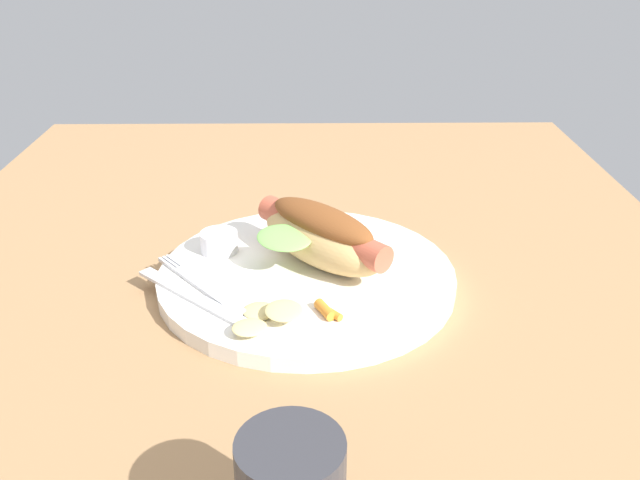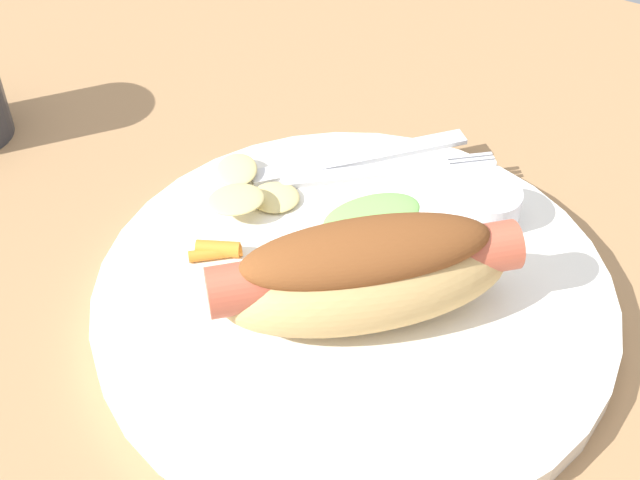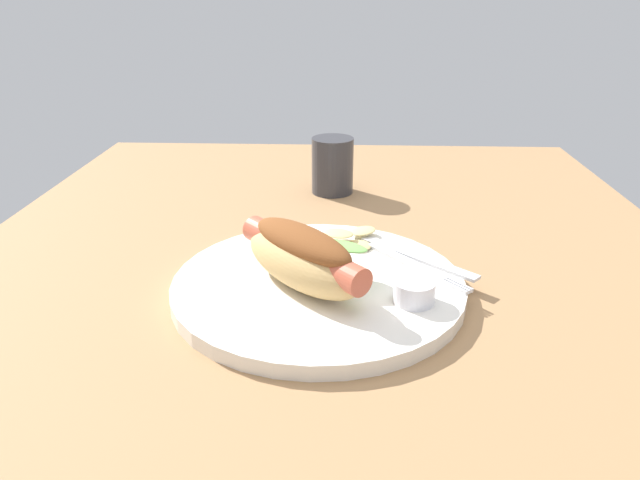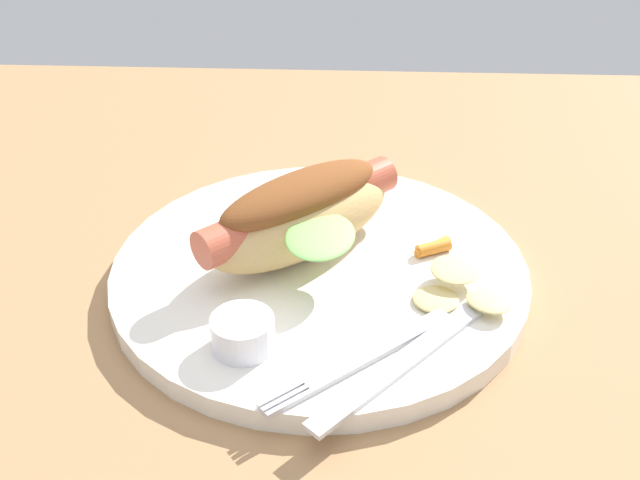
{
  "view_description": "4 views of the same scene",
  "coord_description": "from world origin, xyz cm",
  "px_view_note": "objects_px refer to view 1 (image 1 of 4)",
  "views": [
    {
      "loc": [
        -59.81,
        -1.31,
        35.82
      ],
      "look_at": [
        2.93,
        -2.12,
        4.72
      ],
      "focal_mm": 38.35,
      "sensor_mm": 36.0,
      "label": 1
    },
    {
      "loc": [
        18.37,
        -32.46,
        38.86
      ],
      "look_at": [
        0.35,
        -1.49,
        5.15
      ],
      "focal_mm": 49.14,
      "sensor_mm": 36.0,
      "label": 2
    },
    {
      "loc": [
        57.07,
        1.78,
        30.21
      ],
      "look_at": [
        2.33,
        -0.54,
        6.15
      ],
      "focal_mm": 32.94,
      "sensor_mm": 36.0,
      "label": 3
    },
    {
      "loc": [
        -0.4,
        45.2,
        33.65
      ],
      "look_at": [
        1.73,
        0.79,
        4.64
      ],
      "focal_mm": 42.44,
      "sensor_mm": 36.0,
      "label": 4
    }
  ],
  "objects_px": {
    "hot_dog": "(321,235)",
    "chips_pile": "(266,315)",
    "sauce_ramekin": "(219,242)",
    "knife": "(193,297)",
    "fork": "(202,285)",
    "carrot_garnish": "(326,310)",
    "plate": "(307,277)"
  },
  "relations": [
    {
      "from": "chips_pile",
      "to": "carrot_garnish",
      "type": "bearing_deg",
      "value": -76.86
    },
    {
      "from": "knife",
      "to": "plate",
      "type": "bearing_deg",
      "value": -111.31
    },
    {
      "from": "sauce_ramekin",
      "to": "carrot_garnish",
      "type": "xyz_separation_m",
      "value": [
        -0.13,
        -0.11,
        -0.01
      ]
    },
    {
      "from": "sauce_ramekin",
      "to": "chips_pile",
      "type": "distance_m",
      "value": 0.15
    },
    {
      "from": "knife",
      "to": "carrot_garnish",
      "type": "height_order",
      "value": "carrot_garnish"
    },
    {
      "from": "chips_pile",
      "to": "carrot_garnish",
      "type": "relative_size",
      "value": 2.59
    },
    {
      "from": "sauce_ramekin",
      "to": "carrot_garnish",
      "type": "distance_m",
      "value": 0.17
    },
    {
      "from": "fork",
      "to": "carrot_garnish",
      "type": "xyz_separation_m",
      "value": [
        -0.05,
        -0.12,
        0.0
      ]
    },
    {
      "from": "chips_pile",
      "to": "carrot_garnish",
      "type": "xyz_separation_m",
      "value": [
        0.01,
        -0.05,
        -0.0
      ]
    },
    {
      "from": "sauce_ramekin",
      "to": "chips_pile",
      "type": "relative_size",
      "value": 0.54
    },
    {
      "from": "chips_pile",
      "to": "fork",
      "type": "bearing_deg",
      "value": 46.58
    },
    {
      "from": "fork",
      "to": "chips_pile",
      "type": "distance_m",
      "value": 0.09
    },
    {
      "from": "hot_dog",
      "to": "fork",
      "type": "xyz_separation_m",
      "value": [
        -0.05,
        0.12,
        -0.03
      ]
    },
    {
      "from": "hot_dog",
      "to": "chips_pile",
      "type": "xyz_separation_m",
      "value": [
        -0.11,
        0.05,
        -0.03
      ]
    },
    {
      "from": "hot_dog",
      "to": "sauce_ramekin",
      "type": "xyz_separation_m",
      "value": [
        0.03,
        0.11,
        -0.02
      ]
    },
    {
      "from": "hot_dog",
      "to": "sauce_ramekin",
      "type": "relative_size",
      "value": 3.96
    },
    {
      "from": "hot_dog",
      "to": "fork",
      "type": "relative_size",
      "value": 1.33
    },
    {
      "from": "sauce_ramekin",
      "to": "carrot_garnish",
      "type": "relative_size",
      "value": 1.39
    },
    {
      "from": "plate",
      "to": "fork",
      "type": "distance_m",
      "value": 0.11
    },
    {
      "from": "sauce_ramekin",
      "to": "knife",
      "type": "relative_size",
      "value": 0.26
    },
    {
      "from": "plate",
      "to": "sauce_ramekin",
      "type": "height_order",
      "value": "sauce_ramekin"
    },
    {
      "from": "fork",
      "to": "carrot_garnish",
      "type": "relative_size",
      "value": 4.13
    },
    {
      "from": "sauce_ramekin",
      "to": "chips_pile",
      "type": "height_order",
      "value": "sauce_ramekin"
    },
    {
      "from": "carrot_garnish",
      "to": "sauce_ramekin",
      "type": "bearing_deg",
      "value": 41.44
    },
    {
      "from": "hot_dog",
      "to": "carrot_garnish",
      "type": "bearing_deg",
      "value": 139.16
    },
    {
      "from": "plate",
      "to": "knife",
      "type": "relative_size",
      "value": 1.99
    },
    {
      "from": "knife",
      "to": "chips_pile",
      "type": "height_order",
      "value": "chips_pile"
    },
    {
      "from": "carrot_garnish",
      "to": "plate",
      "type": "bearing_deg",
      "value": 12.29
    },
    {
      "from": "chips_pile",
      "to": "hot_dog",
      "type": "bearing_deg",
      "value": -24.48
    },
    {
      "from": "knife",
      "to": "fork",
      "type": "bearing_deg",
      "value": -62.89
    },
    {
      "from": "plate",
      "to": "sauce_ramekin",
      "type": "xyz_separation_m",
      "value": [
        0.04,
        0.1,
        0.02
      ]
    },
    {
      "from": "chips_pile",
      "to": "carrot_garnish",
      "type": "height_order",
      "value": "chips_pile"
    }
  ]
}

